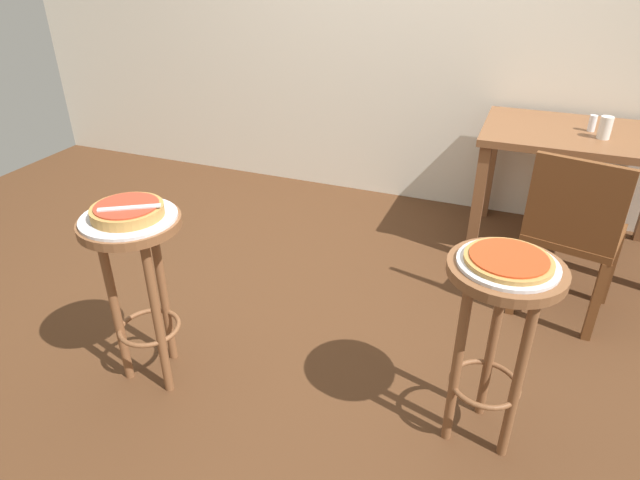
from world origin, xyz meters
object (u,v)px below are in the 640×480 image
cup_near_edge (605,128)px  pizza_server_knife (129,208)px  stool_foreground (138,266)px  pizza_foreground (127,211)px  pizza_middle (509,260)px  serving_plate_foreground (129,218)px  wooden_chair (573,232)px  stool_middle (498,317)px  serving_plate_middle (508,264)px  dining_table (579,151)px  condiment_shaker (592,123)px

cup_near_edge → pizza_server_knife: (-1.65, -1.74, 0.02)m
stool_foreground → pizza_server_knife: pizza_server_knife is taller
pizza_foreground → pizza_middle: size_ratio=0.95×
serving_plate_foreground → wooden_chair: (1.58, 1.10, -0.29)m
stool_foreground → pizza_server_knife: 0.26m
serving_plate_foreground → pizza_foreground: bearing=-90.0°
stool_middle → serving_plate_middle: serving_plate_middle is taller
serving_plate_foreground → stool_middle: 1.35m
dining_table → condiment_shaker: bearing=34.5°
dining_table → condiment_shaker: (0.03, 0.02, 0.16)m
serving_plate_foreground → wooden_chair: bearing=34.7°
serving_plate_middle → condiment_shaker: condiment_shaker is taller
dining_table → cup_near_edge: bearing=-46.1°
condiment_shaker → pizza_server_knife: condiment_shaker is taller
pizza_middle → stool_middle: bearing=14.0°
pizza_middle → dining_table: 1.67m
pizza_server_knife → stool_foreground: bearing=114.3°
wooden_chair → pizza_server_knife: size_ratio=3.86×
stool_foreground → pizza_foreground: 0.24m
stool_middle → dining_table: 1.66m
serving_plate_middle → condiment_shaker: bearing=79.9°
dining_table → pizza_server_knife: bearing=-130.4°
pizza_server_knife → serving_plate_foreground: bearing=114.3°
pizza_middle → wooden_chair: wooden_chair is taller
pizza_foreground → pizza_server_knife: pizza_server_knife is taller
pizza_middle → cup_near_edge: (0.35, 1.55, 0.02)m
pizza_foreground → wooden_chair: wooden_chair is taller
pizza_foreground → pizza_middle: 1.34m
pizza_middle → cup_near_edge: size_ratio=2.37×
serving_plate_foreground → serving_plate_middle: 1.34m
stool_foreground → stool_middle: 1.34m
pizza_middle → wooden_chair: bearing=74.4°
stool_middle → pizza_middle: 0.22m
pizza_foreground → serving_plate_middle: (1.33, 0.18, -0.03)m
pizza_foreground → pizza_server_knife: (0.03, -0.02, 0.03)m
stool_foreground → pizza_foreground: size_ratio=2.85×
stool_middle → serving_plate_foreground: bearing=-172.4°
pizza_middle → wooden_chair: (0.26, 0.92, -0.31)m
serving_plate_middle → cup_near_edge: cup_near_edge is taller
pizza_foreground → serving_plate_middle: bearing=7.6°
stool_middle → pizza_server_knife: (-1.30, -0.20, 0.26)m
pizza_foreground → pizza_middle: (1.33, 0.18, -0.01)m
pizza_middle → pizza_server_knife: pizza_server_knife is taller
dining_table → stool_middle: bearing=-99.1°
pizza_foreground → cup_near_edge: size_ratio=2.24×
pizza_foreground → stool_middle: size_ratio=0.35×
dining_table → stool_foreground: bearing=-131.3°
serving_plate_foreground → wooden_chair: 1.95m
stool_middle → condiment_shaker: (0.30, 1.66, 0.23)m
pizza_foreground → condiment_shaker: condiment_shaker is taller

